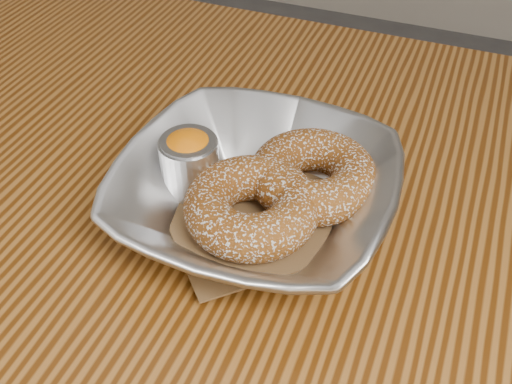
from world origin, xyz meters
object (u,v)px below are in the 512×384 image
(serving_bowl, at_px, (256,194))
(ramekin, at_px, (190,161))
(donut_back, at_px, (313,175))
(donut_front, at_px, (252,207))
(table, at_px, (174,303))

(serving_bowl, relative_size, ramekin, 4.00)
(ramekin, bearing_deg, donut_back, 16.44)
(serving_bowl, relative_size, donut_front, 2.08)
(table, xyz_separation_m, ramekin, (0.00, 0.05, 0.14))
(donut_front, distance_m, ramekin, 0.07)
(serving_bowl, xyz_separation_m, ramekin, (-0.06, 0.01, 0.01))
(table, relative_size, serving_bowl, 5.39)
(table, relative_size, donut_front, 11.19)
(donut_back, height_order, ramekin, ramekin)
(donut_back, height_order, donut_front, same)
(table, distance_m, ramekin, 0.14)
(table, relative_size, donut_back, 11.28)
(table, bearing_deg, serving_bowl, 29.65)
(donut_back, distance_m, donut_front, 0.06)
(donut_front, relative_size, ramekin, 1.93)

